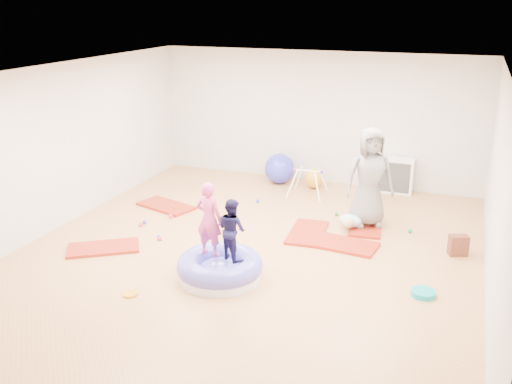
% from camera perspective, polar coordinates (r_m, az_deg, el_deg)
% --- Properties ---
extents(room, '(7.01, 8.01, 2.81)m').
position_cam_1_polar(room, '(8.62, -0.70, 2.55)').
color(room, '#B58C4A').
rests_on(room, ground).
extents(gym_mat_front_left, '(1.24, 1.08, 0.05)m').
position_cam_1_polar(gym_mat_front_left, '(9.49, -15.03, -5.42)').
color(gym_mat_front_left, '#A92E10').
rests_on(gym_mat_front_left, ground).
extents(gym_mat_mid_left, '(1.23, 0.87, 0.05)m').
position_cam_1_polar(gym_mat_mid_left, '(11.11, -8.99, -1.39)').
color(gym_mat_mid_left, '#A92E10').
rests_on(gym_mat_mid_left, ground).
extents(gym_mat_center_back, '(0.65, 1.17, 0.05)m').
position_cam_1_polar(gym_mat_center_back, '(9.79, 5.14, -4.05)').
color(gym_mat_center_back, '#A92E10').
rests_on(gym_mat_center_back, ground).
extents(gym_mat_right, '(1.25, 0.73, 0.05)m').
position_cam_1_polar(gym_mat_right, '(9.41, 8.38, -5.15)').
color(gym_mat_right, '#A92E10').
rests_on(gym_mat_right, ground).
extents(gym_mat_rear_right, '(0.68, 1.15, 0.05)m').
position_cam_1_polar(gym_mat_rear_right, '(10.22, 10.88, -3.31)').
color(gym_mat_rear_right, '#A92E10').
rests_on(gym_mat_rear_right, ground).
extents(inflatable_cushion, '(1.24, 1.24, 0.39)m').
position_cam_1_polar(inflatable_cushion, '(8.24, -3.64, -7.60)').
color(inflatable_cushion, white).
rests_on(inflatable_cushion, ground).
extents(child_pink, '(0.42, 0.30, 1.10)m').
position_cam_1_polar(child_pink, '(8.06, -4.74, -2.39)').
color(child_pink, '#D54586').
rests_on(child_pink, inflatable_cushion).
extents(child_navy, '(0.54, 0.50, 0.89)m').
position_cam_1_polar(child_navy, '(7.95, -2.44, -3.42)').
color(child_navy, '#131035').
rests_on(child_navy, inflatable_cushion).
extents(adult_caregiver, '(1.00, 0.87, 1.73)m').
position_cam_1_polar(adult_caregiver, '(9.95, 11.29, 1.47)').
color(adult_caregiver, slate).
rests_on(adult_caregiver, gym_mat_rear_right).
extents(infant, '(0.39, 0.40, 0.23)m').
position_cam_1_polar(infant, '(9.98, 9.36, -2.90)').
color(infant, '#A1D5ED').
rests_on(infant, gym_mat_rear_right).
extents(ball_pit_balls, '(4.55, 2.39, 0.07)m').
position_cam_1_polar(ball_pit_balls, '(10.20, -3.15, -2.96)').
color(ball_pit_balls, '#D42B53').
rests_on(ball_pit_balls, ground).
extents(exercise_ball_blue, '(0.65, 0.65, 0.65)m').
position_cam_1_polar(exercise_ball_blue, '(12.33, 2.37, 2.35)').
color(exercise_ball_blue, '#3034CB').
rests_on(exercise_ball_blue, ground).
extents(exercise_ball_orange, '(0.42, 0.42, 0.42)m').
position_cam_1_polar(exercise_ball_orange, '(12.09, 5.85, 1.36)').
color(exercise_ball_orange, gold).
rests_on(exercise_ball_orange, ground).
extents(infant_play_gym, '(0.74, 0.70, 0.56)m').
position_cam_1_polar(infant_play_gym, '(11.48, 5.21, 1.31)').
color(infant_play_gym, white).
rests_on(infant_play_gym, ground).
extents(cube_shelf, '(0.72, 0.35, 0.72)m').
position_cam_1_polar(cube_shelf, '(12.07, 13.76, 1.62)').
color(cube_shelf, white).
rests_on(cube_shelf, ground).
extents(balance_disc, '(0.33, 0.33, 0.07)m').
position_cam_1_polar(balance_disc, '(8.13, 16.39, -9.68)').
color(balance_disc, '#0D95A0').
rests_on(balance_disc, ground).
extents(backpack, '(0.33, 0.27, 0.33)m').
position_cam_1_polar(backpack, '(9.46, 19.57, -5.04)').
color(backpack, '#993D22').
rests_on(backpack, ground).
extents(yellow_toy, '(0.21, 0.21, 0.03)m').
position_cam_1_polar(yellow_toy, '(8.02, -12.47, -9.92)').
color(yellow_toy, orange).
rests_on(yellow_toy, ground).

